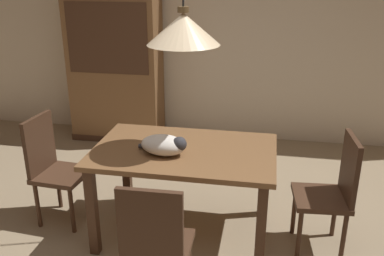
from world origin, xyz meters
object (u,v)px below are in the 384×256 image
object	(u,v)px
dining_table	(184,161)
chair_near_front	(155,243)
cat_sleeping	(165,145)
hutch_bookcase	(116,69)
chair_right_side	(333,189)
chair_left_side	(53,165)
pendant_lamp	(183,28)

from	to	relation	value
dining_table	chair_near_front	distance (m)	0.89
cat_sleeping	hutch_bookcase	world-z (taller)	hutch_bookcase
dining_table	chair_right_side	distance (m)	1.14
chair_right_side	dining_table	bearing A→B (deg)	-179.68
chair_near_front	chair_left_side	world-z (taller)	same
chair_left_side	pendant_lamp	xyz separation A→B (m)	(1.13, -0.01, 1.15)
dining_table	chair_right_side	bearing A→B (deg)	0.32
dining_table	chair_right_side	world-z (taller)	chair_right_side
pendant_lamp	chair_right_side	bearing A→B (deg)	0.32
cat_sleeping	pendant_lamp	xyz separation A→B (m)	(0.12, 0.12, 0.84)
chair_near_front	cat_sleeping	distance (m)	0.83
chair_right_side	chair_left_side	world-z (taller)	same
chair_right_side	cat_sleeping	distance (m)	1.30
dining_table	hutch_bookcase	world-z (taller)	hutch_bookcase
chair_near_front	hutch_bookcase	bearing A→B (deg)	114.09
chair_near_front	pendant_lamp	distance (m)	1.45
chair_right_side	chair_left_side	xyz separation A→B (m)	(-2.26, -0.00, 0.00)
chair_left_side	pendant_lamp	bearing A→B (deg)	-0.32
hutch_bookcase	chair_left_side	bearing A→B (deg)	-86.38
chair_left_side	hutch_bookcase	size ratio (longest dim) A/B	0.50
cat_sleeping	hutch_bookcase	distance (m)	2.33
chair_right_side	hutch_bookcase	size ratio (longest dim) A/B	0.50
chair_right_side	pendant_lamp	xyz separation A→B (m)	(-1.13, -0.01, 1.15)
chair_near_front	pendant_lamp	bearing A→B (deg)	90.12
chair_near_front	chair_right_side	bearing A→B (deg)	38.15
hutch_bookcase	chair_near_front	bearing A→B (deg)	-65.91
cat_sleeping	hutch_bookcase	size ratio (longest dim) A/B	0.21
dining_table	chair_near_front	xyz separation A→B (m)	(0.00, -0.88, -0.14)
chair_near_front	dining_table	bearing A→B (deg)	90.12
hutch_bookcase	dining_table	bearing A→B (deg)	-56.95
dining_table	cat_sleeping	bearing A→B (deg)	-134.75
chair_right_side	pendant_lamp	size ratio (longest dim) A/B	0.72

